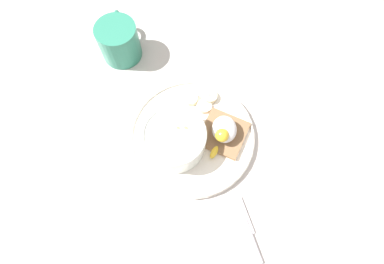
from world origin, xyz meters
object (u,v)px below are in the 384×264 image
coffee_mug (119,41)px  banana_slice_front (204,106)px  banana_slice_left (191,99)px  oatmeal_bowl (175,139)px  knife (249,230)px  toast_slice (223,136)px  banana_slice_back (210,97)px  poached_egg (224,132)px

coffee_mug → banana_slice_front: bearing=-130.3°
banana_slice_left → coffee_mug: (13.37, 15.31, 2.80)cm
oatmeal_bowl → knife: oatmeal_bowl is taller
toast_slice → banana_slice_back: 9.24cm
toast_slice → banana_slice_front: bearing=27.5°
knife → toast_slice: bearing=10.7°
poached_egg → coffee_mug: 30.82cm
banana_slice_back → coffee_mug: coffee_mug is taller
poached_egg → banana_slice_front: size_ratio=1.88×
banana_slice_front → coffee_mug: bearing=49.7°
toast_slice → poached_egg: (-0.22, 0.13, 2.36)cm
banana_slice_back → coffee_mug: 23.39cm
oatmeal_bowl → coffee_mug: size_ratio=0.99×
banana_slice_left → banana_slice_back: bearing=-85.2°
toast_slice → poached_egg: size_ratio=1.46×
oatmeal_bowl → coffee_mug: coffee_mug is taller
oatmeal_bowl → toast_slice: bearing=-81.9°
banana_slice_front → banana_slice_left: 3.24cm
toast_slice → banana_slice_front: size_ratio=2.75×
banana_slice_front → coffee_mug: (15.22, 17.97, 2.79)cm
poached_egg → banana_slice_back: 9.70cm
banana_slice_front → banana_slice_left: (1.85, 2.66, -0.01)cm
toast_slice → knife: (-18.10, -3.40, -1.22)cm
banana_slice_front → toast_slice: bearing=-152.5°
poached_egg → toast_slice: bearing=-30.7°
toast_slice → coffee_mug: (22.00, 21.50, 2.75)cm
banana_slice_back → coffee_mug: size_ratio=0.37×
banana_slice_front → banana_slice_back: 2.52cm
oatmeal_bowl → banana_slice_front: size_ratio=2.87×
poached_egg → knife: size_ratio=0.67×
toast_slice → banana_slice_back: (8.96, 2.26, 0.06)cm
poached_egg → banana_slice_left: poached_egg is taller
banana_slice_front → banana_slice_back: bearing=-30.1°
banana_slice_back → banana_slice_front: bearing=149.9°
toast_slice → banana_slice_left: 10.62cm
knife → poached_egg: bearing=11.2°
knife → coffee_mug: bearing=31.8°
toast_slice → banana_slice_left: same height
toast_slice → banana_slice_back: banana_slice_back is taller
toast_slice → banana_slice_front: banana_slice_front is taller
poached_egg → oatmeal_bowl: bearing=96.9°
oatmeal_bowl → toast_slice: size_ratio=1.04×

